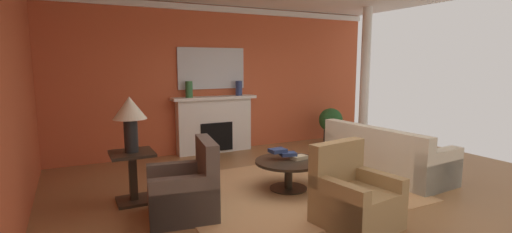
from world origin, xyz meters
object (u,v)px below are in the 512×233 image
table_lamp (130,113)px  vase_mantel_right (239,88)px  armchair_facing_fireplace (354,199)px  coffee_table (289,168)px  fireplace (215,126)px  side_table (133,174)px  vase_mantel_left (189,89)px  mantel_mirror (212,68)px  armchair_near_window (185,192)px  sofa (385,158)px  potted_plant (331,122)px

table_lamp → vase_mantel_right: (2.55, 2.14, 0.13)m
armchair_facing_fireplace → coffee_table: bearing=91.6°
fireplace → armchair_facing_fireplace: (0.18, -4.10, -0.26)m
side_table → vase_mantel_left: (1.45, 2.14, 0.96)m
mantel_mirror → armchair_near_window: mantel_mirror is taller
sofa → armchair_near_window: size_ratio=2.28×
mantel_mirror → coffee_table: (0.15, -2.85, -1.44)m
fireplace → armchair_near_window: bearing=-116.9°
table_lamp → vase_mantel_left: 2.59m
armchair_facing_fireplace → coffee_table: 1.38m
fireplace → vase_mantel_left: (-0.55, -0.05, 0.80)m
fireplace → mantel_mirror: mantel_mirror is taller
armchair_near_window → sofa: bearing=2.1°
coffee_table → vase_mantel_right: size_ratio=3.21×
mantel_mirror → potted_plant: mantel_mirror is taller
mantel_mirror → fireplace: bearing=-90.0°
armchair_near_window → potted_plant: armchair_near_window is taller
fireplace → coffee_table: bearing=-86.9°
fireplace → vase_mantel_right: size_ratio=5.78×
potted_plant → fireplace: bearing=172.1°
side_table → potted_plant: bearing=20.7°
fireplace → vase_mantel_right: bearing=-5.1°
armchair_facing_fireplace → table_lamp: size_ratio=1.27×
fireplace → armchair_near_window: fireplace is taller
mantel_mirror → side_table: size_ratio=2.08×
vase_mantel_left → potted_plant: 3.46m
fireplace → potted_plant: 2.81m
vase_mantel_right → sofa: bearing=-62.6°
armchair_facing_fireplace → vase_mantel_left: (-0.73, 4.05, 1.05)m
sofa → vase_mantel_right: 3.31m
vase_mantel_right → fireplace: bearing=174.9°
mantel_mirror → vase_mantel_right: (0.55, -0.17, -0.42)m
coffee_table → side_table: 2.21m
mantel_mirror → sofa: mantel_mirror is taller
sofa → table_lamp: bearing=170.9°
armchair_facing_fireplace → side_table: (-2.19, 1.91, 0.09)m
sofa → side_table: sofa is taller
table_lamp → sofa: bearing=-9.1°
fireplace → vase_mantel_right: vase_mantel_right is taller
armchair_near_window → coffee_table: 1.66m
mantel_mirror → potted_plant: (2.78, -0.51, -1.28)m
sofa → armchair_facing_fireplace: (-1.81, -1.27, 0.01)m
armchair_facing_fireplace → vase_mantel_left: 4.25m
fireplace → sofa: fireplace is taller
armchair_near_window → vase_mantel_left: (0.95, 2.91, 1.05)m
coffee_table → vase_mantel_right: bearing=81.4°
mantel_mirror → armchair_facing_fireplace: (0.18, -4.22, -1.47)m
coffee_table → side_table: (-2.15, 0.53, 0.06)m
sofa → vase_mantel_left: vase_mantel_left is taller
sofa → vase_mantel_left: 3.92m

